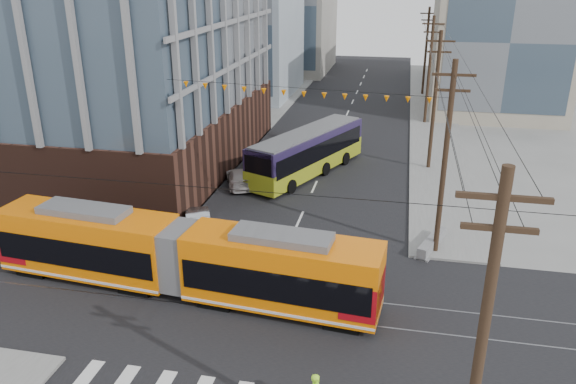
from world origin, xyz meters
name	(u,v)px	position (x,y,z in m)	size (l,w,h in m)	color
ground	(240,351)	(0.00, 0.00, 0.00)	(160.00, 160.00, 0.00)	slate
bg_bldg_nw_near	(223,23)	(-17.00, 52.00, 9.00)	(18.00, 16.00, 18.00)	#8C99A5
bg_bldg_ne_near	(499,40)	(16.00, 48.00, 8.00)	(14.00, 14.00, 16.00)	gray
bg_bldg_nw_far	(280,6)	(-14.00, 72.00, 10.00)	(16.00, 18.00, 20.00)	gray
bg_bldg_ne_far	(493,32)	(18.00, 68.00, 7.00)	(16.00, 16.00, 14.00)	#8C99A5
utility_pole_near	(479,361)	(8.50, -6.00, 5.50)	(0.30, 0.30, 11.00)	black
utility_pole_far	(426,52)	(8.50, 56.00, 5.50)	(0.30, 0.30, 11.00)	black
streetcar	(180,257)	(-4.21, 4.12, 1.92)	(19.90, 2.80, 3.84)	orange
city_bus	(308,152)	(-1.02, 22.79, 1.81)	(2.77, 12.77, 3.62)	#21173A
parked_car_silver	(198,220)	(-5.93, 11.10, 0.69)	(1.46, 4.17, 1.38)	#A2A8B0
parked_car_white	(240,178)	(-5.55, 19.08, 0.65)	(1.82, 4.47, 1.30)	beige
parked_car_grey	(262,160)	(-4.93, 23.53, 0.68)	(2.24, 4.86, 1.35)	slate
jersey_barrier	(432,243)	(8.30, 11.43, 0.36)	(0.81, 3.61, 0.72)	gray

